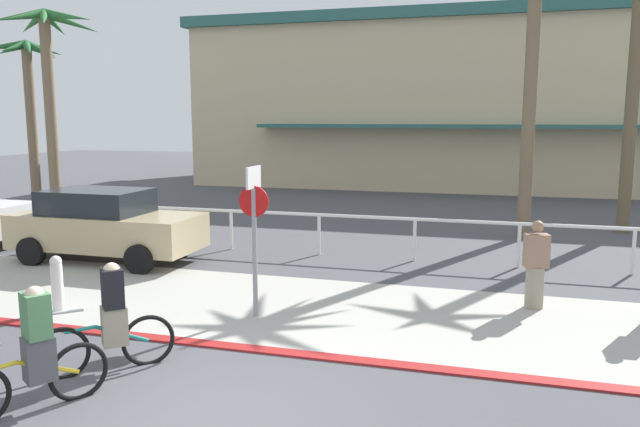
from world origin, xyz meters
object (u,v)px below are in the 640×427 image
at_px(stop_sign_bike_lane, 254,220).
at_px(palm_tree_0, 28,80).
at_px(car_tan_1, 105,224).
at_px(pedestrian_1, 535,269).
at_px(palm_tree_1, 48,62).
at_px(cyclist_teal_1, 110,320).
at_px(palm_tree_2, 534,21).
at_px(cyclist_yellow_0, 34,353).
at_px(bollard_0, 57,283).
at_px(palm_tree_3, 637,35).

distance_m(stop_sign_bike_lane, palm_tree_0, 16.60).
xyz_separation_m(car_tan_1, pedestrian_1, (9.53, -1.13, -0.14)).
bearing_deg(palm_tree_1, palm_tree_0, 142.35).
bearing_deg(cyclist_teal_1, pedestrian_1, 38.04).
bearing_deg(palm_tree_0, palm_tree_1, -37.65).
height_order(palm_tree_2, cyclist_teal_1, palm_tree_2).
bearing_deg(cyclist_yellow_0, stop_sign_bike_lane, 73.22).
bearing_deg(palm_tree_1, cyclist_teal_1, -48.25).
height_order(palm_tree_0, cyclist_yellow_0, palm_tree_0).
relative_size(palm_tree_0, car_tan_1, 1.41).
xyz_separation_m(palm_tree_1, car_tan_1, (5.50, -5.09, -4.29)).
distance_m(bollard_0, palm_tree_2, 13.43).
distance_m(palm_tree_1, palm_tree_3, 18.10).
distance_m(car_tan_1, pedestrian_1, 9.59).
bearing_deg(car_tan_1, bollard_0, -66.65).
bearing_deg(cyclist_yellow_0, palm_tree_3, 58.35).
distance_m(bollard_0, cyclist_yellow_0, 3.86).
distance_m(palm_tree_3, cyclist_yellow_0, 17.22).
height_order(palm_tree_1, cyclist_teal_1, palm_tree_1).
relative_size(palm_tree_1, palm_tree_3, 0.87).
bearing_deg(palm_tree_0, bollard_0, -48.01).
bearing_deg(cyclist_yellow_0, palm_tree_1, 128.20).
xyz_separation_m(stop_sign_bike_lane, pedestrian_1, (4.57, 1.76, -0.95)).
distance_m(palm_tree_0, palm_tree_2, 17.69).
distance_m(palm_tree_2, cyclist_teal_1, 13.58).
xyz_separation_m(palm_tree_1, pedestrian_1, (15.03, -6.22, -4.43)).
height_order(car_tan_1, cyclist_yellow_0, car_tan_1).
height_order(palm_tree_3, pedestrian_1, palm_tree_3).
bearing_deg(palm_tree_1, cyclist_yellow_0, -51.80).
relative_size(stop_sign_bike_lane, palm_tree_1, 0.37).
bearing_deg(palm_tree_2, palm_tree_0, 175.69).
relative_size(stop_sign_bike_lane, car_tan_1, 0.58).
xyz_separation_m(stop_sign_bike_lane, palm_tree_0, (-12.95, 9.91, 3.06)).
relative_size(palm_tree_3, pedestrian_1, 4.97).
relative_size(bollard_0, palm_tree_3, 0.13).
distance_m(stop_sign_bike_lane, cyclist_yellow_0, 4.12).
distance_m(palm_tree_1, cyclist_yellow_0, 15.69).
height_order(bollard_0, palm_tree_3, palm_tree_3).
bearing_deg(palm_tree_2, cyclist_teal_1, -116.83).
bearing_deg(pedestrian_1, car_tan_1, 173.25).
bearing_deg(car_tan_1, palm_tree_0, 138.74).
distance_m(palm_tree_0, palm_tree_3, 20.47).
distance_m(palm_tree_2, car_tan_1, 12.25).
relative_size(stop_sign_bike_lane, palm_tree_2, 0.33).
bearing_deg(cyclist_yellow_0, palm_tree_0, 130.64).
height_order(stop_sign_bike_lane, palm_tree_2, palm_tree_2).
distance_m(stop_sign_bike_lane, palm_tree_3, 13.27).
distance_m(palm_tree_1, pedestrian_1, 16.86).
bearing_deg(palm_tree_1, pedestrian_1, -22.48).
height_order(stop_sign_bike_lane, bollard_0, stop_sign_bike_lane).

